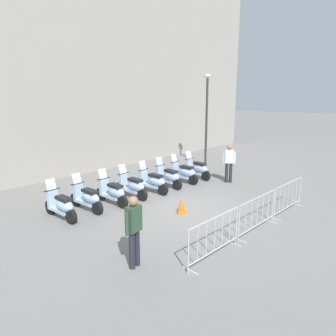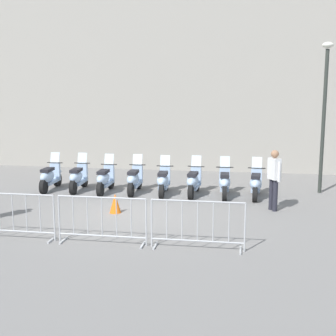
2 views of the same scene
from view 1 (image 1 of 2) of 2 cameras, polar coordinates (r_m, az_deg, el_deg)
ground_plane at (r=11.26m, az=3.80°, el=-7.43°), size 120.00×120.00×0.00m
building_facade at (r=17.37m, az=-19.29°, el=23.85°), size 27.90×8.09×14.72m
motorcycle_0 at (r=10.85m, az=-18.45°, el=-6.38°), size 0.65×1.72×1.24m
motorcycle_1 at (r=11.36m, az=-14.18°, el=-5.20°), size 0.63×1.72×1.24m
motorcycle_2 at (r=11.79m, az=-9.82°, el=-4.30°), size 0.67×1.72×1.24m
motorcycle_3 at (r=12.43m, az=-6.36°, el=-3.26°), size 0.66×1.72×1.24m
motorcycle_4 at (r=13.00m, az=-2.74°, el=-2.45°), size 0.62×1.72×1.24m
motorcycle_5 at (r=13.71m, az=0.02°, el=-1.59°), size 0.73×1.70×1.24m
motorcycle_6 at (r=14.43m, az=2.77°, el=-0.85°), size 0.64×1.72×1.24m
motorcycle_7 at (r=15.17m, az=5.18°, el=-0.18°), size 0.75×1.70×1.24m
barrier_segment_0 at (r=8.08m, az=8.28°, el=-12.19°), size 1.98×0.81×1.07m
barrier_segment_1 at (r=9.75m, az=15.57°, el=-7.98°), size 1.98×0.81×1.07m
barrier_segment_2 at (r=11.56m, az=20.56°, el=-4.97°), size 1.98×0.81×1.07m
street_lamp at (r=17.16m, az=6.90°, el=10.02°), size 0.36×0.36×4.90m
officer_near_row_end at (r=7.46m, az=-6.09°, el=-10.49°), size 0.55×0.23×1.73m
officer_mid_plaza at (r=14.58m, az=10.81°, el=1.20°), size 0.33×0.52×1.73m
traffic_cone at (r=10.84m, az=2.39°, el=-6.70°), size 0.32×0.32×0.55m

